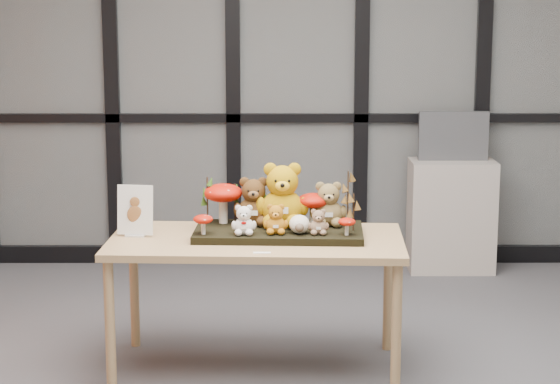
{
  "coord_description": "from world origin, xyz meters",
  "views": [
    {
      "loc": [
        -0.14,
        -4.63,
        1.91
      ],
      "look_at": [
        -0.13,
        0.31,
        0.94
      ],
      "focal_mm": 65.0,
      "sensor_mm": 36.0,
      "label": 1
    }
  ],
  "objects_px": {
    "mushroom_back_right": "(313,208)",
    "cabinet": "(451,216)",
    "bear_small_yellow": "(276,217)",
    "mushroom_front_right": "(347,226)",
    "bear_beige_small": "(318,220)",
    "sign_holder": "(135,213)",
    "bear_white_bow": "(244,218)",
    "monitor": "(453,136)",
    "diorama_tray": "(279,232)",
    "bear_tan_back": "(328,201)",
    "plush_cream_hedgehog": "(299,223)",
    "bear_brown_medium": "(254,198)",
    "mushroom_back_left": "(223,202)",
    "mushroom_front_left": "(203,224)",
    "bear_pooh_yellow": "(282,191)",
    "display_table": "(256,251)"
  },
  "relations": [
    {
      "from": "diorama_tray",
      "to": "bear_pooh_yellow",
      "type": "bearing_deg",
      "value": 78.36
    },
    {
      "from": "bear_small_yellow",
      "to": "display_table",
      "type": "bearing_deg",
      "value": 154.89
    },
    {
      "from": "sign_holder",
      "to": "bear_white_bow",
      "type": "bearing_deg",
      "value": -3.54
    },
    {
      "from": "cabinet",
      "to": "monitor",
      "type": "xyz_separation_m",
      "value": [
        0.0,
        0.02,
        0.56
      ]
    },
    {
      "from": "bear_tan_back",
      "to": "mushroom_front_right",
      "type": "xyz_separation_m",
      "value": [
        0.08,
        -0.22,
        -0.08
      ]
    },
    {
      "from": "bear_pooh_yellow",
      "to": "plush_cream_hedgehog",
      "type": "distance_m",
      "value": 0.23
    },
    {
      "from": "mushroom_back_right",
      "to": "monitor",
      "type": "height_order",
      "value": "monitor"
    },
    {
      "from": "display_table",
      "to": "cabinet",
      "type": "relative_size",
      "value": 1.95
    },
    {
      "from": "plush_cream_hedgehog",
      "to": "mushroom_back_right",
      "type": "height_order",
      "value": "mushroom_back_right"
    },
    {
      "from": "bear_white_bow",
      "to": "diorama_tray",
      "type": "bearing_deg",
      "value": 37.03
    },
    {
      "from": "plush_cream_hedgehog",
      "to": "mushroom_front_left",
      "type": "height_order",
      "value": "mushroom_front_left"
    },
    {
      "from": "bear_beige_small",
      "to": "sign_holder",
      "type": "relative_size",
      "value": 0.53
    },
    {
      "from": "bear_brown_medium",
      "to": "cabinet",
      "type": "xyz_separation_m",
      "value": [
        1.34,
        1.76,
        -0.48
      ]
    },
    {
      "from": "diorama_tray",
      "to": "mushroom_back_right",
      "type": "distance_m",
      "value": 0.23
    },
    {
      "from": "bear_tan_back",
      "to": "mushroom_front_right",
      "type": "height_order",
      "value": "bear_tan_back"
    },
    {
      "from": "bear_brown_medium",
      "to": "bear_pooh_yellow",
      "type": "bearing_deg",
      "value": -8.22
    },
    {
      "from": "bear_small_yellow",
      "to": "plush_cream_hedgehog",
      "type": "xyz_separation_m",
      "value": [
        0.12,
        0.0,
        -0.03
      ]
    },
    {
      "from": "bear_beige_small",
      "to": "plush_cream_hedgehog",
      "type": "bearing_deg",
      "value": 172.24
    },
    {
      "from": "plush_cream_hedgehog",
      "to": "bear_brown_medium",
      "type": "bearing_deg",
      "value": 141.58
    },
    {
      "from": "bear_beige_small",
      "to": "mushroom_back_right",
      "type": "height_order",
      "value": "mushroom_back_right"
    },
    {
      "from": "bear_pooh_yellow",
      "to": "monitor",
      "type": "bearing_deg",
      "value": 59.23
    },
    {
      "from": "display_table",
      "to": "diorama_tray",
      "type": "relative_size",
      "value": 1.78
    },
    {
      "from": "mushroom_back_left",
      "to": "sign_holder",
      "type": "bearing_deg",
      "value": -162.25
    },
    {
      "from": "diorama_tray",
      "to": "cabinet",
      "type": "distance_m",
      "value": 2.24
    },
    {
      "from": "bear_pooh_yellow",
      "to": "mushroom_back_left",
      "type": "height_order",
      "value": "bear_pooh_yellow"
    },
    {
      "from": "display_table",
      "to": "mushroom_front_left",
      "type": "distance_m",
      "value": 0.31
    },
    {
      "from": "bear_white_bow",
      "to": "sign_holder",
      "type": "height_order",
      "value": "sign_holder"
    },
    {
      "from": "mushroom_back_left",
      "to": "mushroom_front_left",
      "type": "xyz_separation_m",
      "value": [
        -0.09,
        -0.25,
        -0.06
      ]
    },
    {
      "from": "display_table",
      "to": "sign_holder",
      "type": "xyz_separation_m",
      "value": [
        -0.62,
        0.04,
        0.19
      ]
    },
    {
      "from": "bear_small_yellow",
      "to": "cabinet",
      "type": "xyz_separation_m",
      "value": [
        1.22,
        1.96,
        -0.43
      ]
    },
    {
      "from": "bear_brown_medium",
      "to": "cabinet",
      "type": "height_order",
      "value": "bear_brown_medium"
    },
    {
      "from": "bear_small_yellow",
      "to": "cabinet",
      "type": "distance_m",
      "value": 2.35
    },
    {
      "from": "bear_brown_medium",
      "to": "bear_beige_small",
      "type": "xyz_separation_m",
      "value": [
        0.33,
        -0.22,
        -0.07
      ]
    },
    {
      "from": "bear_brown_medium",
      "to": "bear_white_bow",
      "type": "distance_m",
      "value": 0.23
    },
    {
      "from": "mushroom_back_right",
      "to": "monitor",
      "type": "relative_size",
      "value": 0.38
    },
    {
      "from": "diorama_tray",
      "to": "mushroom_front_left",
      "type": "relative_size",
      "value": 7.83
    },
    {
      "from": "bear_beige_small",
      "to": "mushroom_back_left",
      "type": "xyz_separation_m",
      "value": [
        -0.49,
        0.25,
        0.04
      ]
    },
    {
      "from": "bear_small_yellow",
      "to": "mushroom_front_right",
      "type": "distance_m",
      "value": 0.36
    },
    {
      "from": "mushroom_front_right",
      "to": "bear_tan_back",
      "type": "bearing_deg",
      "value": 110.34
    },
    {
      "from": "bear_tan_back",
      "to": "monitor",
      "type": "xyz_separation_m",
      "value": [
        0.95,
        1.8,
        0.09
      ]
    },
    {
      "from": "cabinet",
      "to": "diorama_tray",
      "type": "bearing_deg",
      "value": -122.92
    },
    {
      "from": "bear_white_bow",
      "to": "plush_cream_hedgehog",
      "type": "xyz_separation_m",
      "value": [
        0.28,
        0.02,
        -0.03
      ]
    },
    {
      "from": "mushroom_back_right",
      "to": "cabinet",
      "type": "distance_m",
      "value": 2.1
    },
    {
      "from": "plush_cream_hedgehog",
      "to": "mushroom_front_right",
      "type": "relative_size",
      "value": 1.07
    },
    {
      "from": "display_table",
      "to": "plush_cream_hedgehog",
      "type": "xyz_separation_m",
      "value": [
        0.22,
        -0.05,
        0.16
      ]
    },
    {
      "from": "plush_cream_hedgehog",
      "to": "monitor",
      "type": "distance_m",
      "value": 2.27
    },
    {
      "from": "plush_cream_hedgehog",
      "to": "mushroom_back_left",
      "type": "distance_m",
      "value": 0.46
    },
    {
      "from": "bear_brown_medium",
      "to": "mushroom_back_left",
      "type": "bearing_deg",
      "value": 171.06
    },
    {
      "from": "monitor",
      "to": "cabinet",
      "type": "bearing_deg",
      "value": -90.0
    },
    {
      "from": "bear_beige_small",
      "to": "cabinet",
      "type": "xyz_separation_m",
      "value": [
        1.01,
        1.98,
        -0.41
      ]
    }
  ]
}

